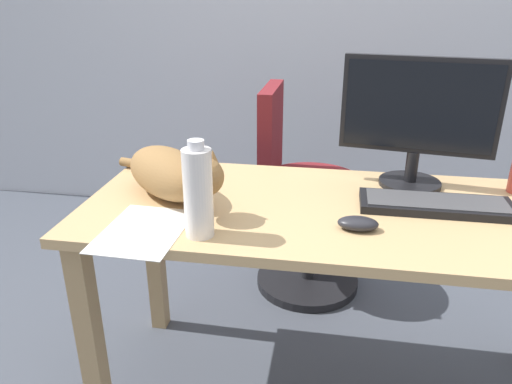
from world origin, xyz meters
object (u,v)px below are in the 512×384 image
(cat, at_px, (171,173))
(computer_mouse, at_px, (358,223))
(keyboard, at_px, (436,205))
(office_chair, at_px, (300,205))
(monitor, at_px, (418,118))
(spray_bottle, at_px, (198,192))

(cat, bearing_deg, computer_mouse, -12.76)
(keyboard, bearing_deg, cat, -176.66)
(office_chair, height_order, keyboard, office_chair)
(office_chair, xyz_separation_m, computer_mouse, (0.22, -0.82, 0.33))
(monitor, relative_size, keyboard, 1.09)
(cat, relative_size, computer_mouse, 4.29)
(computer_mouse, height_order, spray_bottle, spray_bottle)
(keyboard, bearing_deg, office_chair, 124.56)
(spray_bottle, bearing_deg, monitor, 37.73)
(cat, distance_m, computer_mouse, 0.58)
(office_chair, relative_size, cat, 2.01)
(cat, xyz_separation_m, computer_mouse, (0.56, -0.13, -0.06))
(office_chair, relative_size, keyboard, 2.15)
(computer_mouse, bearing_deg, office_chair, 104.72)
(keyboard, relative_size, spray_bottle, 1.69)
(monitor, relative_size, computer_mouse, 4.35)
(keyboard, xyz_separation_m, cat, (-0.79, -0.05, 0.07))
(office_chair, distance_m, monitor, 0.81)
(monitor, height_order, cat, monitor)
(monitor, distance_m, computer_mouse, 0.45)
(office_chair, xyz_separation_m, spray_bottle, (-0.20, -0.92, 0.43))
(office_chair, distance_m, computer_mouse, 0.91)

